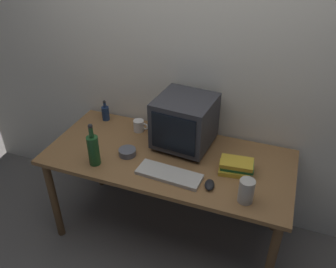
% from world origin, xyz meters
% --- Properties ---
extents(ground_plane, '(6.00, 6.00, 0.00)m').
position_xyz_m(ground_plane, '(0.00, 0.00, 0.00)').
color(ground_plane, slate).
extents(back_wall, '(4.00, 0.08, 2.50)m').
position_xyz_m(back_wall, '(0.00, 0.44, 1.25)').
color(back_wall, silver).
rests_on(back_wall, ground).
extents(desk, '(1.70, 0.77, 0.75)m').
position_xyz_m(desk, '(0.00, 0.00, 0.67)').
color(desk, olive).
rests_on(desk, ground).
extents(crt_monitor, '(0.41, 0.42, 0.37)m').
position_xyz_m(crt_monitor, '(0.06, 0.17, 0.94)').
color(crt_monitor, '#333338').
rests_on(crt_monitor, desk).
extents(keyboard, '(0.43, 0.18, 0.02)m').
position_xyz_m(keyboard, '(0.08, -0.20, 0.76)').
color(keyboard, beige).
rests_on(keyboard, desk).
extents(computer_mouse, '(0.08, 0.11, 0.04)m').
position_xyz_m(computer_mouse, '(0.35, -0.21, 0.77)').
color(computer_mouse, black).
rests_on(computer_mouse, desk).
extents(bottle_tall, '(0.08, 0.08, 0.31)m').
position_xyz_m(bottle_tall, '(-0.43, -0.25, 0.87)').
color(bottle_tall, '#1E4C23').
rests_on(bottle_tall, desk).
extents(bottle_short, '(0.06, 0.06, 0.17)m').
position_xyz_m(bottle_short, '(-0.64, 0.29, 0.82)').
color(bottle_short, navy).
rests_on(bottle_short, desk).
extents(book_stack, '(0.24, 0.19, 0.08)m').
position_xyz_m(book_stack, '(0.47, -0.00, 0.79)').
color(book_stack, gold).
rests_on(book_stack, desk).
extents(mug, '(0.12, 0.08, 0.09)m').
position_xyz_m(mug, '(-0.32, 0.23, 0.80)').
color(mug, white).
rests_on(mug, desk).
extents(cd_spindle, '(0.12, 0.12, 0.04)m').
position_xyz_m(cd_spindle, '(-0.27, -0.09, 0.77)').
color(cd_spindle, '#595B66').
rests_on(cd_spindle, desk).
extents(metal_canister, '(0.09, 0.09, 0.15)m').
position_xyz_m(metal_canister, '(0.57, -0.25, 0.83)').
color(metal_canister, '#B7B2A8').
rests_on(metal_canister, desk).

